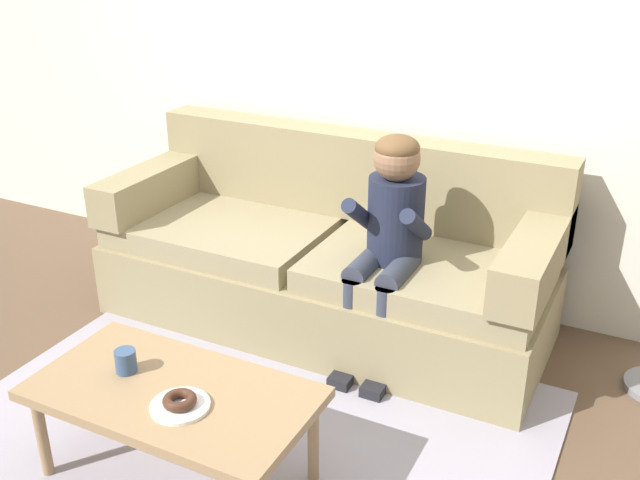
% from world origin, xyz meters
% --- Properties ---
extents(ground, '(10.00, 10.00, 0.00)m').
position_xyz_m(ground, '(0.00, 0.00, 0.00)').
color(ground, brown).
extents(wall_back, '(8.00, 0.10, 2.80)m').
position_xyz_m(wall_back, '(0.00, 1.40, 1.40)').
color(wall_back, silver).
rests_on(wall_back, ground).
extents(area_rug, '(2.40, 1.99, 0.01)m').
position_xyz_m(area_rug, '(0.00, -0.25, 0.01)').
color(area_rug, '#9993A3').
rests_on(area_rug, ground).
extents(couch, '(2.27, 0.90, 0.95)m').
position_xyz_m(couch, '(-0.11, 0.85, 0.34)').
color(couch, '#8C7F5B').
rests_on(couch, ground).
extents(coffee_table, '(1.04, 0.56, 0.41)m').
position_xyz_m(coffee_table, '(-0.08, -0.49, 0.37)').
color(coffee_table, '#937551').
rests_on(coffee_table, ground).
extents(person_child, '(0.34, 0.58, 1.10)m').
position_xyz_m(person_child, '(0.30, 0.64, 0.67)').
color(person_child, '#1E2338').
rests_on(person_child, ground).
extents(plate, '(0.21, 0.21, 0.01)m').
position_xyz_m(plate, '(0.01, -0.57, 0.42)').
color(plate, white).
rests_on(plate, coffee_table).
extents(donut, '(0.17, 0.17, 0.04)m').
position_xyz_m(donut, '(0.01, -0.57, 0.44)').
color(donut, '#422619').
rests_on(donut, plate).
extents(mug, '(0.08, 0.08, 0.09)m').
position_xyz_m(mug, '(-0.30, -0.48, 0.45)').
color(mug, '#334C72').
rests_on(mug, coffee_table).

